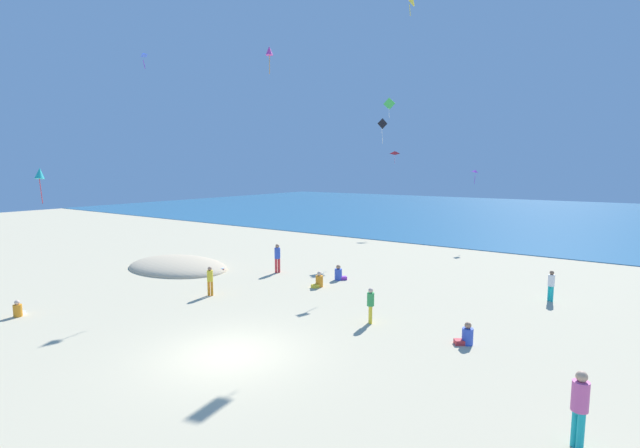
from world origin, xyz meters
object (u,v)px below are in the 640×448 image
at_px(person_5, 371,303).
at_px(kite_red, 395,153).
at_px(person_0, 210,279).
at_px(kite_blue, 143,55).
at_px(cooler_box, 219,270).
at_px(person_1, 319,281).
at_px(kite_purple, 475,171).
at_px(person_6, 551,284).
at_px(person_8, 466,336).
at_px(person_2, 277,256).
at_px(person_4, 339,274).
at_px(kite_green, 389,104).
at_px(person_3, 580,404).
at_px(kite_magenta, 269,51).
at_px(kite_teal, 40,173).
at_px(person_7, 18,310).
at_px(kite_black, 382,125).

distance_m(person_5, kite_red, 27.13).
distance_m(person_0, kite_blue, 12.14).
relative_size(cooler_box, person_1, 0.79).
relative_size(kite_purple, kite_blue, 1.37).
bearing_deg(person_6, person_8, -160.37).
distance_m(person_2, person_4, 3.90).
bearing_deg(kite_green, kite_blue, -107.85).
xyz_separation_m(person_0, kite_green, (0.33, 17.75, 10.00)).
xyz_separation_m(person_0, person_3, (15.35, -3.48, 0.20)).
bearing_deg(kite_magenta, kite_teal, -107.13).
relative_size(kite_teal, kite_blue, 1.91).
distance_m(person_2, person_8, 12.94).
bearing_deg(person_7, person_4, -73.32).
bearing_deg(kite_black, person_3, -48.67).
bearing_deg(cooler_box, person_8, -10.04).
bearing_deg(kite_magenta, person_2, -38.19).
relative_size(person_7, person_8, 0.87).
relative_size(kite_green, kite_teal, 0.96).
height_order(person_4, person_6, person_6).
bearing_deg(person_8, cooler_box, -44.93).
distance_m(person_3, kite_green, 27.79).
relative_size(person_1, person_3, 0.46).
bearing_deg(kite_blue, kite_black, 43.37).
xyz_separation_m(kite_purple, kite_black, (-1.78, -12.31, 2.65)).
relative_size(cooler_box, person_0, 0.45).
distance_m(cooler_box, kite_red, 22.67).
height_order(person_1, person_6, person_6).
bearing_deg(person_8, person_4, -66.23).
distance_m(kite_purple, kite_green, 8.45).
bearing_deg(kite_red, kite_blue, -96.10).
height_order(kite_red, kite_teal, kite_red).
distance_m(person_4, person_7, 14.50).
relative_size(kite_purple, kite_green, 0.75).
relative_size(person_0, kite_black, 0.96).
distance_m(person_3, kite_teal, 21.12).
xyz_separation_m(person_3, person_5, (-7.36, 4.41, -0.20)).
relative_size(person_8, kite_green, 0.51).
relative_size(person_3, kite_black, 1.20).
bearing_deg(person_5, kite_red, 77.01).
height_order(person_6, kite_purple, kite_purple).
height_order(person_0, kite_magenta, kite_magenta).
height_order(cooler_box, kite_teal, kite_teal).
bearing_deg(kite_black, kite_purple, 81.78).
bearing_deg(kite_blue, kite_teal, -89.91).
distance_m(person_5, kite_magenta, 16.28).
distance_m(kite_magenta, kite_blue, 6.85).
bearing_deg(person_7, kite_red, -45.25).
xyz_separation_m(person_0, person_7, (-4.06, -6.47, -0.54)).
xyz_separation_m(person_8, kite_black, (-7.60, 8.42, 8.09)).
bearing_deg(person_7, person_0, -74.70).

